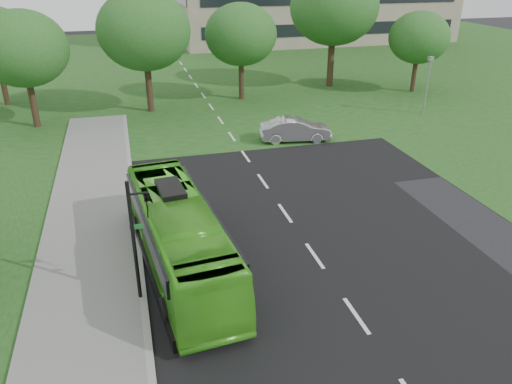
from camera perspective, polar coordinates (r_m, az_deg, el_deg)
ground at (r=19.65m, az=8.85°, el=-10.27°), size 160.00×160.00×0.00m
street_surfaces at (r=39.47m, az=-4.84°, el=8.45°), size 120.00×120.00×0.15m
tree_park_a at (r=39.46m, az=-25.11°, el=14.60°), size 6.23×6.23×8.28m
tree_park_b at (r=40.90m, az=-12.68°, el=17.56°), size 7.14×7.14×9.36m
tree_park_c at (r=44.04m, az=-1.75°, el=17.54°), size 6.09×6.09×8.09m
tree_park_d at (r=49.24m, az=8.92°, el=20.18°), size 8.15×8.15×10.77m
tree_park_e at (r=48.98m, az=18.14°, el=16.42°), size 5.38×5.38×7.17m
bus at (r=19.78m, az=-8.80°, el=-4.94°), size 3.52×10.76×2.94m
sedan at (r=34.15m, az=4.51°, el=7.13°), size 4.98×2.39×1.58m
traffic_light at (r=17.57m, az=-13.41°, el=-4.59°), size 0.76×0.20×4.72m
camera_pole at (r=41.87m, az=19.07°, el=12.26°), size 0.46×0.42×4.53m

